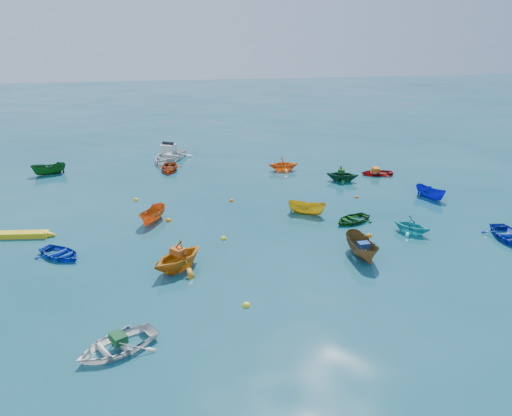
{
  "coord_description": "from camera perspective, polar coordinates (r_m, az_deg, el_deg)",
  "views": [
    {
      "loc": [
        -4.72,
        -25.5,
        12.34
      ],
      "look_at": [
        0.0,
        5.0,
        0.4
      ],
      "focal_mm": 35.0,
      "sensor_mm": 36.0,
      "label": 1
    }
  ],
  "objects": [
    {
      "name": "buoy_ye_c",
      "position": [
        29.55,
        -3.74,
        -3.58
      ],
      "size": [
        0.35,
        0.35,
        0.35
      ],
      "primitive_type": "sphere",
      "color": "yellow",
      "rests_on": "ground"
    },
    {
      "name": "sampan_brown_mid",
      "position": [
        28.07,
        11.94,
        -5.43
      ],
      "size": [
        1.36,
        3.24,
        1.23
      ],
      "primitive_type": "imported",
      "rotation": [
        0.0,
        0.0,
        0.05
      ],
      "color": "brown",
      "rests_on": "ground"
    },
    {
      "name": "dinghy_orange_far",
      "position": [
        42.73,
        3.13,
        4.33
      ],
      "size": [
        2.58,
        2.25,
        1.32
      ],
      "primitive_type": "imported",
      "rotation": [
        0.0,
        0.0,
        1.54
      ],
      "color": "orange",
      "rests_on": "ground"
    },
    {
      "name": "buoy_ye_e",
      "position": [
        40.44,
        18.38,
        2.27
      ],
      "size": [
        0.31,
        0.31,
        0.31
      ],
      "primitive_type": "sphere",
      "color": "yellow",
      "rests_on": "ground"
    },
    {
      "name": "buoy_ye_b",
      "position": [
        33.02,
        -25.69,
        -3.01
      ],
      "size": [
        0.31,
        0.31,
        0.31
      ],
      "primitive_type": "sphere",
      "color": "yellow",
      "rests_on": "ground"
    },
    {
      "name": "tarp_green_a",
      "position": [
        20.96,
        -15.46,
        -14.13
      ],
      "size": [
        0.8,
        0.85,
        0.33
      ],
      "primitive_type": "cube",
      "rotation": [
        0.0,
        0.0,
        -1.01
      ],
      "color": "#124920",
      "rests_on": "dinghy_white_near"
    },
    {
      "name": "buoy_or_c",
      "position": [
        32.57,
        -9.99,
        -1.46
      ],
      "size": [
        0.37,
        0.37,
        0.37
      ],
      "primitive_type": "sphere",
      "color": "orange",
      "rests_on": "ground"
    },
    {
      "name": "dinghy_orange_w",
      "position": [
        26.49,
        -8.84,
        -6.9
      ],
      "size": [
        4.21,
        4.19,
        1.68
      ],
      "primitive_type": "imported",
      "rotation": [
        0.0,
        0.0,
        -0.82
      ],
      "color": "orange",
      "rests_on": "ground"
    },
    {
      "name": "dinghy_blue_sw",
      "position": [
        29.45,
        -21.44,
        -5.2
      ],
      "size": [
        3.37,
        3.29,
        0.57
      ],
      "primitive_type": "imported",
      "rotation": [
        0.0,
        0.0,
        0.86
      ],
      "color": "#0E2DAF",
      "rests_on": "ground"
    },
    {
      "name": "sampan_blue_far",
      "position": [
        38.26,
        19.24,
        1.11
      ],
      "size": [
        1.91,
        2.66,
        0.97
      ],
      "primitive_type": "imported",
      "rotation": [
        0.0,
        0.0,
        0.44
      ],
      "color": "#0E16B6",
      "rests_on": "ground"
    },
    {
      "name": "buoy_or_b",
      "position": [
        30.62,
        12.77,
        -3.18
      ],
      "size": [
        0.39,
        0.39,
        0.39
      ],
      "primitive_type": "sphere",
      "color": "orange",
      "rests_on": "ground"
    },
    {
      "name": "dinghy_cyan_se",
      "position": [
        31.79,
        17.26,
        -2.71
      ],
      "size": [
        2.97,
        2.99,
        1.19
      ],
      "primitive_type": "imported",
      "rotation": [
        0.0,
        0.0,
        0.74
      ],
      "color": "#1CA9B0",
      "rests_on": "ground"
    },
    {
      "name": "tarp_green_b",
      "position": [
        40.2,
        9.72,
        4.2
      ],
      "size": [
        0.72,
        0.81,
        0.33
      ],
      "primitive_type": "cube",
      "rotation": [
        0.0,
        0.0,
        1.2
      ],
      "color": "#104014",
      "rests_on": "dinghy_green_n"
    },
    {
      "name": "dinghy_red_ne",
      "position": [
        42.66,
        13.62,
        3.73
      ],
      "size": [
        2.83,
        2.19,
        0.54
      ],
      "primitive_type": "imported",
      "rotation": [
        0.0,
        0.0,
        -1.7
      ],
      "color": "#A00F0D",
      "rests_on": "ground"
    },
    {
      "name": "sampan_yellow_mid",
      "position": [
        33.39,
        5.79,
        -0.66
      ],
      "size": [
        2.72,
        2.11,
        1.0
      ],
      "primitive_type": "imported",
      "rotation": [
        0.0,
        0.0,
        1.06
      ],
      "color": "gold",
      "rests_on": "ground"
    },
    {
      "name": "dinghy_white_near",
      "position": [
        21.22,
        -15.57,
        -15.33
      ],
      "size": [
        3.99,
        3.69,
        0.67
      ],
      "primitive_type": "imported",
      "rotation": [
        0.0,
        0.0,
        -1.01
      ],
      "color": "silver",
      "rests_on": "ground"
    },
    {
      "name": "buoy_ye_a",
      "position": [
        23.11,
        -1.1,
        -11.13
      ],
      "size": [
        0.37,
        0.37,
        0.37
      ],
      "primitive_type": "sphere",
      "color": "yellow",
      "rests_on": "ground"
    },
    {
      "name": "tarp_orange_b",
      "position": [
        42.51,
        13.54,
        4.29
      ],
      "size": [
        0.61,
        0.76,
        0.34
      ],
      "primitive_type": "cube",
      "rotation": [
        0.0,
        0.0,
        -1.7
      ],
      "color": "#C96914",
      "rests_on": "dinghy_red_ne"
    },
    {
      "name": "sampan_orange_n",
      "position": [
        32.62,
        -11.65,
        -1.54
      ],
      "size": [
        2.1,
        2.87,
        1.04
      ],
      "primitive_type": "imported",
      "rotation": [
        0.0,
        0.0,
        -0.46
      ],
      "color": "#DA5B14",
      "rests_on": "ground"
    },
    {
      "name": "dinghy_red_far",
      "position": [
        43.3,
        -9.87,
        4.27
      ],
      "size": [
        2.32,
        3.1,
        0.61
      ],
      "primitive_type": "imported",
      "rotation": [
        0.0,
        0.0,
        -0.07
      ],
      "color": "#A4320D",
      "rests_on": "ground"
    },
    {
      "name": "dinghy_blue_se",
      "position": [
        32.99,
        27.0,
        -3.26
      ],
      "size": [
        2.71,
        3.57,
        0.7
      ],
      "primitive_type": "imported",
      "rotation": [
        0.0,
        0.0,
        -0.1
      ],
      "color": "#0D26A3",
      "rests_on": "ground"
    },
    {
      "name": "motorboat_white",
      "position": [
        46.6,
        -9.91,
        5.48
      ],
      "size": [
        5.12,
        5.68,
        1.57
      ],
      "primitive_type": "imported",
      "rotation": [
        0.0,
        0.0,
        -0.48
      ],
      "color": "silver",
      "rests_on": "ground"
    },
    {
      "name": "buoy_or_d",
      "position": [
        36.89,
        11.42,
        1.17
      ],
      "size": [
        0.3,
        0.3,
        0.3
      ],
      "primitive_type": "sphere",
      "color": "#F4500D",
      "rests_on": "ground"
    },
    {
      "name": "buoy_ye_d",
      "position": [
        36.62,
        -13.55,
        0.85
      ],
      "size": [
        0.37,
        0.37,
        0.37
      ],
      "primitive_type": "sphere",
      "color": "yellow",
      "rests_on": "ground"
    },
    {
      "name": "dinghy_green_n",
      "position": [
        40.44,
        9.79,
        3.07
      ],
      "size": [
        3.13,
        2.93,
        1.32
      ],
      "primitive_type": "imported",
      "rotation": [
        0.0,
        0.0,
        1.2
      ],
      "color": "#0F4323",
      "rests_on": "ground"
    },
    {
      "name": "tarp_blue_a",
      "position": [
        27.62,
        12.18,
        -4.15
      ],
      "size": [
        0.62,
        0.48,
        0.29
      ],
      "primitive_type": "cube",
      "rotation": [
        0.0,
        0.0,
        0.05
      ],
      "color": "navy",
      "rests_on": "sampan_brown_mid"
    },
    {
      "name": "tarp_orange_a",
      "position": [
        26.06,
        -8.89,
        -4.9
      ],
      "size": [
        0.87,
        0.88,
        0.34
      ],
      "primitive_type": "cube",
      "rotation": [
        0.0,
        0.0,
        -0.82
      ],
      "color": "#CB5114",
      "rests_on": "dinghy_orange_w"
    },
    {
      "name": "dinghy_green_e",
      "position": [
        32.52,
        10.89,
        -1.56
      ],
      "size": [
        3.19,
        2.87,
        0.54
      ],
      "primitive_type": "imported",
      "rotation": [
        0.0,
        0.0,
        -1.09
      ],
      "color": "#0F4413",
      "rests_on": "ground"
    },
    {
      "name": "ground",
      "position": [
        28.72,
        1.53,
        -4.31
      ],
      "size": [
        160.0,
        160.0,
        0.0
      ],
      "primitive_type": "plane",
      "color": "#0A404B",
      "rests_on": "ground"
    },
    {
      "name": "kayak_yellow",
      "position": [
        32.96,
        -25.51,
        -3.02
      ],
      "size": [
        4.27,
        1.05,
        0.43
      ],
      "primitive_type": null,
      "rotation": [
        0.0,
        0.0,
        1.47
      ],
      "color": "yellow",
      "rests_on": "ground"
    },
    {
      "name": "buoy_or_e",
      "position": [
        35.51,
        -2.83,
        0.78
      ],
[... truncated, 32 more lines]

